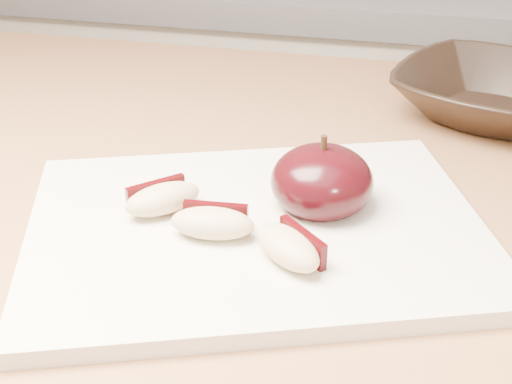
# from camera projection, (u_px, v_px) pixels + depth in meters

# --- Properties ---
(back_cabinet) EXTENTS (2.40, 0.62, 0.94)m
(back_cabinet) POSITION_uv_depth(u_px,v_px,m) (312.00, 201.00, 1.42)
(back_cabinet) COLOR silver
(back_cabinet) RESTS_ON ground
(cutting_board) EXTENTS (0.39, 0.34, 0.01)m
(cutting_board) POSITION_uv_depth(u_px,v_px,m) (256.00, 230.00, 0.52)
(cutting_board) COLOR silver
(cutting_board) RESTS_ON island_counter
(apple_half) EXTENTS (0.08, 0.08, 0.06)m
(apple_half) POSITION_uv_depth(u_px,v_px,m) (322.00, 181.00, 0.53)
(apple_half) COLOR black
(apple_half) RESTS_ON cutting_board
(apple_wedge_a) EXTENTS (0.06, 0.06, 0.02)m
(apple_wedge_a) POSITION_uv_depth(u_px,v_px,m) (162.00, 198.00, 0.52)
(apple_wedge_a) COLOR #CFB283
(apple_wedge_a) RESTS_ON cutting_board
(apple_wedge_b) EXTENTS (0.06, 0.03, 0.02)m
(apple_wedge_b) POSITION_uv_depth(u_px,v_px,m) (213.00, 222.00, 0.49)
(apple_wedge_b) COLOR #CFB283
(apple_wedge_b) RESTS_ON cutting_board
(apple_wedge_c) EXTENTS (0.06, 0.06, 0.02)m
(apple_wedge_c) POSITION_uv_depth(u_px,v_px,m) (289.00, 246.00, 0.47)
(apple_wedge_c) COLOR #CFB283
(apple_wedge_c) RESTS_ON cutting_board
(bowl) EXTENTS (0.25, 0.25, 0.05)m
(bowl) POSITION_uv_depth(u_px,v_px,m) (494.00, 94.00, 0.70)
(bowl) COLOR black
(bowl) RESTS_ON island_counter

